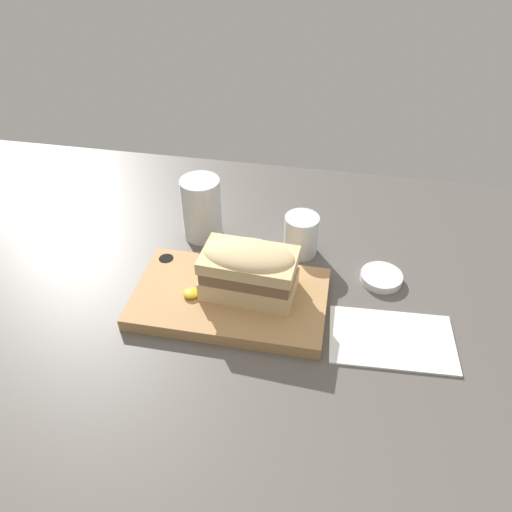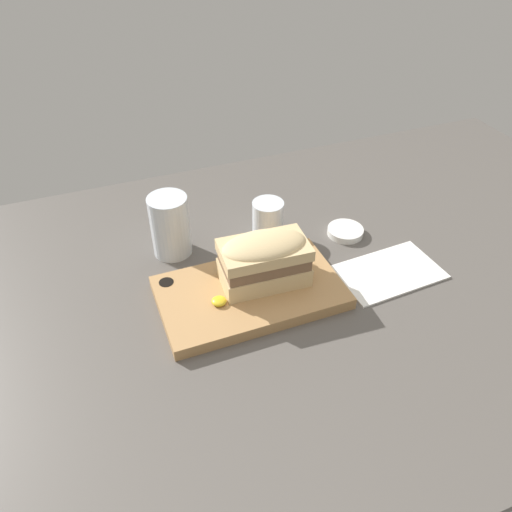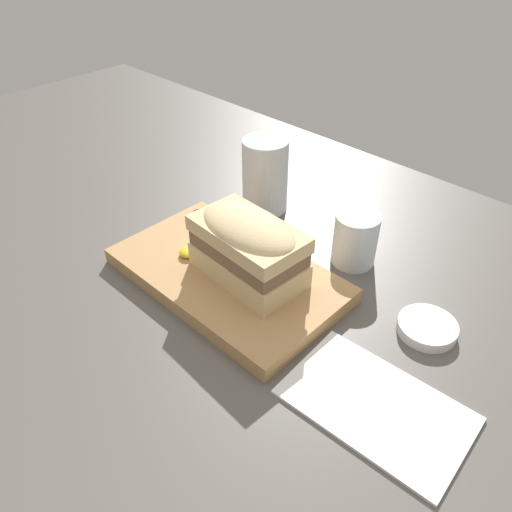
% 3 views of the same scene
% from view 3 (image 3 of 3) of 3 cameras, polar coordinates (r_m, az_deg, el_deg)
% --- Properties ---
extents(dining_table, '(1.93, 0.97, 0.02)m').
position_cam_3_polar(dining_table, '(0.76, -4.20, -1.98)').
color(dining_table, '#56514C').
rests_on(dining_table, ground).
extents(serving_board, '(0.33, 0.19, 0.02)m').
position_cam_3_polar(serving_board, '(0.72, -3.33, -2.12)').
color(serving_board, tan).
rests_on(serving_board, dining_table).
extents(sandwich, '(0.16, 0.10, 0.10)m').
position_cam_3_polar(sandwich, '(0.67, -0.82, 1.30)').
color(sandwich, '#DBBC84').
rests_on(sandwich, serving_board).
extents(mustard_dollop, '(0.03, 0.03, 0.01)m').
position_cam_3_polar(mustard_dollop, '(0.74, -7.77, 0.45)').
color(mustard_dollop, gold).
rests_on(mustard_dollop, serving_board).
extents(water_glass, '(0.08, 0.08, 0.13)m').
position_cam_3_polar(water_glass, '(0.86, 1.04, 8.70)').
color(water_glass, silver).
rests_on(water_glass, dining_table).
extents(wine_glass, '(0.07, 0.07, 0.08)m').
position_cam_3_polar(wine_glass, '(0.76, 11.27, 1.82)').
color(wine_glass, silver).
rests_on(wine_glass, dining_table).
extents(napkin, '(0.21, 0.14, 0.00)m').
position_cam_3_polar(napkin, '(0.59, 13.54, -16.26)').
color(napkin, white).
rests_on(napkin, dining_table).
extents(condiment_dish, '(0.08, 0.08, 0.01)m').
position_cam_3_polar(condiment_dish, '(0.68, 18.97, -7.75)').
color(condiment_dish, white).
rests_on(condiment_dish, dining_table).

